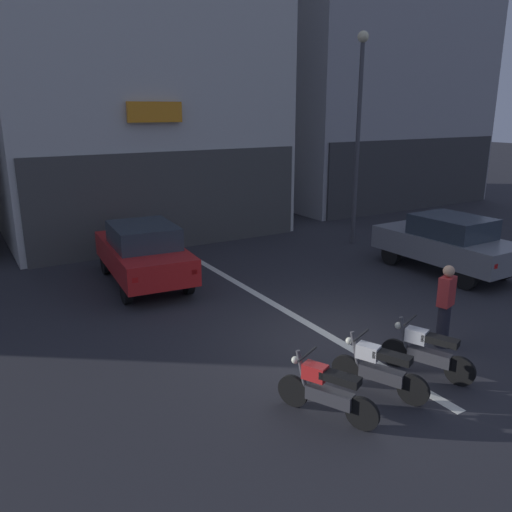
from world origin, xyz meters
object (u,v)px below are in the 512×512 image
car_red_crossing_near (143,252)px  street_lamp (359,119)px  motorcycle_red_row_leftmost (326,390)px  motorcycle_white_row_left_mid (378,368)px  car_grey_parked_kerbside (447,242)px  motorcycle_silver_row_centre (426,351)px  person_by_motorcycles (445,306)px

car_red_crossing_near → street_lamp: bearing=3.9°
motorcycle_red_row_leftmost → motorcycle_white_row_left_mid: size_ratio=0.99×
car_grey_parked_kerbside → street_lamp: 5.14m
car_grey_parked_kerbside → motorcycle_red_row_leftmost: bearing=-151.8°
motorcycle_silver_row_centre → person_by_motorcycles: person_by_motorcycles is taller
street_lamp → motorcycle_silver_row_centre: bearing=-123.3°
car_red_crossing_near → street_lamp: 8.40m
motorcycle_white_row_left_mid → person_by_motorcycles: (2.33, 0.66, 0.40)m
car_grey_parked_kerbside → person_by_motorcycles: bearing=-140.8°
street_lamp → car_grey_parked_kerbside: bearing=-89.7°
car_grey_parked_kerbside → motorcycle_red_row_leftmost: 8.49m
street_lamp → motorcycle_red_row_leftmost: bearing=-133.1°
motorcycle_white_row_left_mid → car_grey_parked_kerbside: bearing=31.7°
person_by_motorcycles → motorcycle_silver_row_centre: bearing=-152.1°
street_lamp → motorcycle_white_row_left_mid: size_ratio=4.43×
car_red_crossing_near → person_by_motorcycles: bearing=-60.7°
car_grey_parked_kerbside → motorcycle_white_row_left_mid: size_ratio=2.66×
person_by_motorcycles → motorcycle_white_row_left_mid: bearing=-164.3°
street_lamp → motorcycle_red_row_leftmost: street_lamp is taller
street_lamp → motorcycle_white_row_left_mid: bearing=-128.7°
car_red_crossing_near → street_lamp: (7.71, 0.52, 3.29)m
car_grey_parked_kerbside → motorcycle_red_row_leftmost: (-7.47, -4.00, -0.43)m
motorcycle_red_row_leftmost → motorcycle_white_row_left_mid: same height
motorcycle_red_row_leftmost → motorcycle_white_row_left_mid: (1.15, 0.10, 0.00)m
street_lamp → motorcycle_red_row_leftmost: size_ratio=4.49×
car_grey_parked_kerbside → person_by_motorcycles: (-3.99, -3.25, -0.03)m
car_grey_parked_kerbside → motorcycle_red_row_leftmost: size_ratio=2.70×
street_lamp → motorcycle_white_row_left_mid: 10.73m
person_by_motorcycles → car_grey_parked_kerbside: bearing=39.2°
car_red_crossing_near → person_by_motorcycles: (3.74, -6.67, -0.03)m
car_red_crossing_near → motorcycle_silver_row_centre: bearing=-70.6°
motorcycle_red_row_leftmost → car_grey_parked_kerbside: bearing=28.2°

